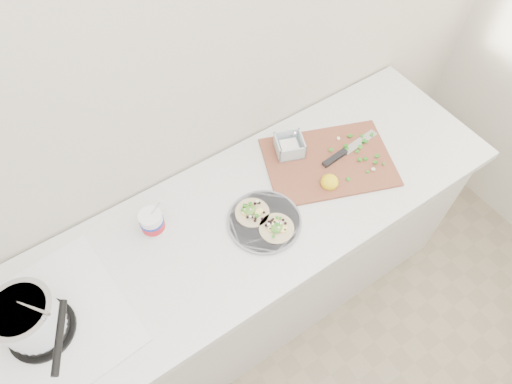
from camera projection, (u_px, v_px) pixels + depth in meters
counter at (217, 283)px, 2.07m from camera, size 2.44×0.66×0.90m
stove at (35, 323)px, 1.42m from camera, size 0.56×0.52×0.25m
taco_plate at (264, 220)px, 1.71m from camera, size 0.28×0.28×0.04m
tub at (153, 221)px, 1.66m from camera, size 0.09×0.09×0.20m
cutboard at (325, 158)px, 1.88m from camera, size 0.61×0.52×0.08m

